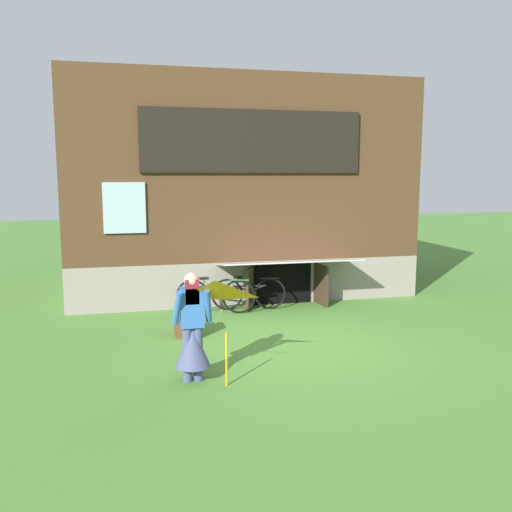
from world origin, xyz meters
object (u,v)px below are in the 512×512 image
at_px(wooden_crate, 188,323).
at_px(bicycle_black, 249,293).
at_px(kite, 215,307).
at_px(person, 192,336).
at_px(bicycle_green, 216,296).

bearing_deg(wooden_crate, bicycle_black, 47.75).
bearing_deg(kite, person, 116.16).
distance_m(person, bicycle_green, 4.03).
distance_m(kite, bicycle_green, 4.57).
bearing_deg(bicycle_green, bicycle_black, 26.09).
xyz_separation_m(person, bicycle_green, (0.97, 3.90, -0.30)).
relative_size(person, wooden_crate, 3.29).
relative_size(kite, wooden_crate, 2.94).
relative_size(kite, bicycle_black, 0.87).
relative_size(bicycle_black, bicycle_green, 0.98).
height_order(kite, bicycle_green, kite).
xyz_separation_m(bicycle_black, bicycle_green, (-0.78, -0.14, 0.01)).
bearing_deg(person, wooden_crate, 76.26).
height_order(person, kite, person).
distance_m(kite, bicycle_black, 4.89).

